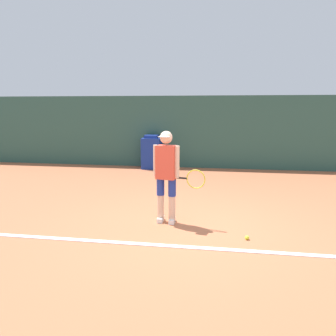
{
  "coord_description": "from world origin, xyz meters",
  "views": [
    {
      "loc": [
        0.44,
        -5.35,
        2.06
      ],
      "look_at": [
        -0.47,
        0.43,
        0.96
      ],
      "focal_mm": 35.0,
      "sensor_mm": 36.0,
      "label": 1
    }
  ],
  "objects_px": {
    "tennis_player": "(167,173)",
    "covered_chair": "(152,152)",
    "tennis_ball": "(247,238)",
    "water_bottle": "(169,164)"
  },
  "relations": [
    {
      "from": "covered_chair",
      "to": "tennis_player",
      "type": "bearing_deg",
      "value": -75.32
    },
    {
      "from": "tennis_ball",
      "to": "water_bottle",
      "type": "xyz_separation_m",
      "value": [
        -2.15,
        5.94,
        0.08
      ]
    },
    {
      "from": "covered_chair",
      "to": "water_bottle",
      "type": "distance_m",
      "value": 0.74
    },
    {
      "from": "tennis_ball",
      "to": "water_bottle",
      "type": "relative_size",
      "value": 0.28
    },
    {
      "from": "water_bottle",
      "to": "covered_chair",
      "type": "bearing_deg",
      "value": -160.88
    },
    {
      "from": "tennis_player",
      "to": "tennis_ball",
      "type": "xyz_separation_m",
      "value": [
        1.37,
        -0.59,
        -0.88
      ]
    },
    {
      "from": "tennis_ball",
      "to": "covered_chair",
      "type": "height_order",
      "value": "covered_chair"
    },
    {
      "from": "tennis_player",
      "to": "tennis_ball",
      "type": "height_order",
      "value": "tennis_player"
    },
    {
      "from": "tennis_player",
      "to": "covered_chair",
      "type": "height_order",
      "value": "tennis_player"
    },
    {
      "from": "tennis_ball",
      "to": "water_bottle",
      "type": "bearing_deg",
      "value": 109.91
    }
  ]
}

